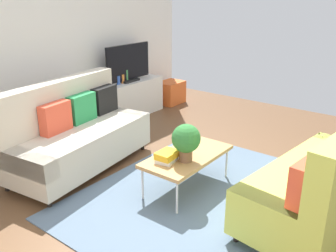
{
  "coord_description": "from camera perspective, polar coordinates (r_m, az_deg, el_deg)",
  "views": [
    {
      "loc": [
        -3.0,
        -1.97,
        2.14
      ],
      "look_at": [
        0.18,
        0.49,
        0.65
      ],
      "focal_mm": 39.29,
      "sensor_mm": 36.0,
      "label": 1
    }
  ],
  "objects": [
    {
      "name": "ground_plane",
      "position": [
        4.18,
        3.92,
        -10.52
      ],
      "size": [
        7.68,
        7.68,
        0.0
      ],
      "primitive_type": "plane",
      "color": "brown"
    },
    {
      "name": "wall_far",
      "position": [
        5.68,
        -20.34,
        12.11
      ],
      "size": [
        6.4,
        0.12,
        2.9
      ],
      "primitive_type": "cube",
      "color": "white",
      "rests_on": "ground_plane"
    },
    {
      "name": "area_rug",
      "position": [
        4.17,
        4.79,
        -10.53
      ],
      "size": [
        2.9,
        2.2,
        0.01
      ],
      "primitive_type": "cube",
      "color": "slate",
      "rests_on": "ground_plane"
    },
    {
      "name": "couch_beige",
      "position": [
        4.75,
        -14.05,
        -1.13
      ],
      "size": [
        1.99,
        1.08,
        1.1
      ],
      "rotation": [
        0.0,
        0.0,
        3.27
      ],
      "color": "beige",
      "rests_on": "ground_plane"
    },
    {
      "name": "couch_green",
      "position": [
        3.82,
        23.42,
        -7.86
      ],
      "size": [
        1.98,
        1.05,
        1.1
      ],
      "rotation": [
        0.0,
        0.0,
        -0.11
      ],
      "color": "#C1CC51",
      "rests_on": "ground_plane"
    },
    {
      "name": "coffee_table",
      "position": [
        4.12,
        3.0,
        -4.77
      ],
      "size": [
        1.1,
        0.56,
        0.42
      ],
      "color": "#B7844C",
      "rests_on": "ground_plane"
    },
    {
      "name": "tv_console",
      "position": [
        6.62,
        -6.11,
        4.23
      ],
      "size": [
        1.4,
        0.44,
        0.64
      ],
      "primitive_type": "cube",
      "color": "silver",
      "rests_on": "ground_plane"
    },
    {
      "name": "tv",
      "position": [
        6.46,
        -6.19,
        9.59
      ],
      "size": [
        1.0,
        0.2,
        0.64
      ],
      "color": "black",
      "rests_on": "tv_console"
    },
    {
      "name": "storage_trunk",
      "position": [
        7.39,
        0.4,
        5.24
      ],
      "size": [
        0.52,
        0.4,
        0.44
      ],
      "primitive_type": "cube",
      "color": "orange",
      "rests_on": "ground_plane"
    },
    {
      "name": "potted_plant",
      "position": [
        3.87,
        2.82,
        -2.15
      ],
      "size": [
        0.31,
        0.31,
        0.41
      ],
      "color": "brown",
      "rests_on": "coffee_table"
    },
    {
      "name": "table_book_0",
      "position": [
        3.95,
        -0.14,
        -5.2
      ],
      "size": [
        0.27,
        0.22,
        0.04
      ],
      "primitive_type": "cube",
      "rotation": [
        0.0,
        0.0,
        0.2
      ],
      "color": "silver",
      "rests_on": "coffee_table"
    },
    {
      "name": "table_book_1",
      "position": [
        3.93,
        -0.14,
        -4.71
      ],
      "size": [
        0.25,
        0.2,
        0.04
      ],
      "primitive_type": "cube",
      "rotation": [
        0.0,
        0.0,
        0.09
      ],
      "color": "gold",
      "rests_on": "table_book_0"
    },
    {
      "name": "table_book_2",
      "position": [
        3.91,
        -0.14,
        -4.24
      ],
      "size": [
        0.24,
        0.18,
        0.03
      ],
      "primitive_type": "cube",
      "rotation": [
        0.0,
        0.0,
        0.01
      ],
      "color": "gold",
      "rests_on": "table_book_1"
    },
    {
      "name": "vase_0",
      "position": [
        6.16,
        -10.33,
        6.67
      ],
      "size": [
        0.08,
        0.08,
        0.16
      ],
      "primitive_type": "cylinder",
      "color": "#4C72B2",
      "rests_on": "tv_console"
    },
    {
      "name": "vase_1",
      "position": [
        6.26,
        -9.36,
        6.78
      ],
      "size": [
        0.1,
        0.1,
        0.13
      ],
      "primitive_type": "cylinder",
      "color": "#4C72B2",
      "rests_on": "tv_console"
    },
    {
      "name": "bottle_0",
      "position": [
        6.3,
        -7.71,
        7.05
      ],
      "size": [
        0.06,
        0.06,
        0.15
      ],
      "primitive_type": "cylinder",
      "color": "#3359B2",
      "rests_on": "tv_console"
    },
    {
      "name": "bottle_1",
      "position": [
        6.38,
        -7.01,
        7.26
      ],
      "size": [
        0.05,
        0.05,
        0.15
      ],
      "primitive_type": "cylinder",
      "color": "orange",
      "rests_on": "tv_console"
    },
    {
      "name": "bottle_2",
      "position": [
        6.44,
        -6.39,
        7.7
      ],
      "size": [
        0.04,
        0.04,
        0.22
      ],
      "primitive_type": "cylinder",
      "color": "#3F8C4C",
      "rests_on": "tv_console"
    }
  ]
}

